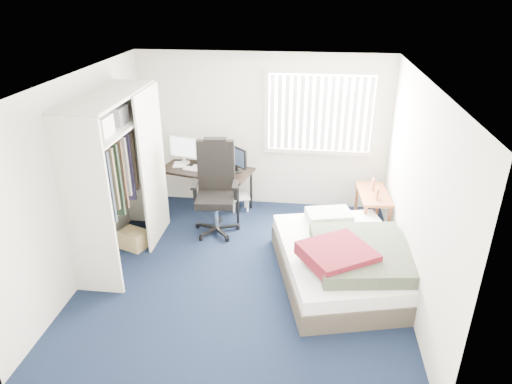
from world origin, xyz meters
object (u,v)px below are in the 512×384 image
Objects in this scene: office_chair at (216,197)px; desk at (207,167)px; bed at (345,260)px; nightstand at (373,197)px.

desk is at bearing 112.20° from office_chair.
office_chair reaches higher than bed.
bed is at bearing -39.43° from desk.
desk is 1.77× the size of nightstand.
desk is 0.68× the size of bed.
nightstand is 1.50m from bed.
nightstand is (2.33, 0.33, -0.02)m from office_chair.
office_chair reaches higher than desk.
bed is (2.13, -1.75, -0.46)m from desk.
bed is at bearing -30.18° from office_chair.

